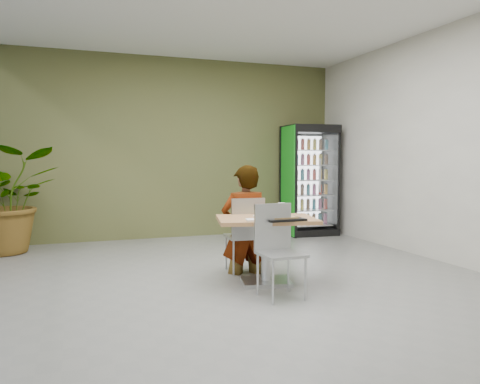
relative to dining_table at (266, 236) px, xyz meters
name	(u,v)px	position (x,y,z in m)	size (l,w,h in m)	color
ground	(243,286)	(-0.29, -0.02, -0.54)	(7.00, 7.00, 0.00)	slate
room_envelope	(243,141)	(-0.29, -0.02, 1.06)	(6.00, 7.00, 3.20)	#BCB7AA
dining_table	(266,236)	(0.00, 0.00, 0.00)	(1.22, 0.97, 0.75)	#B4784D
chair_far	(246,229)	(-0.06, 0.51, 0.01)	(0.44, 0.44, 0.94)	#ACAFB1
chair_near	(277,242)	(-0.07, -0.45, 0.01)	(0.43, 0.44, 0.94)	#ACAFB1
seated_woman	(245,231)	(-0.05, 0.56, -0.02)	(0.60, 0.39, 1.63)	black
pizza_plate	(264,215)	(0.01, 0.09, 0.23)	(0.35, 0.31, 0.03)	white
soda_cup	(282,210)	(0.22, 0.07, 0.29)	(0.09, 0.09, 0.15)	white
napkin_stack	(253,220)	(-0.24, -0.19, 0.22)	(0.14, 0.14, 0.02)	white
cafeteria_tray	(283,219)	(0.08, -0.27, 0.22)	(0.42, 0.31, 0.02)	black
beverage_fridge	(310,180)	(2.13, 2.97, 0.48)	(0.98, 0.78, 2.03)	black
potted_plant	(7,200)	(-2.97, 2.92, 0.26)	(1.44, 1.24, 1.60)	#3A702C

